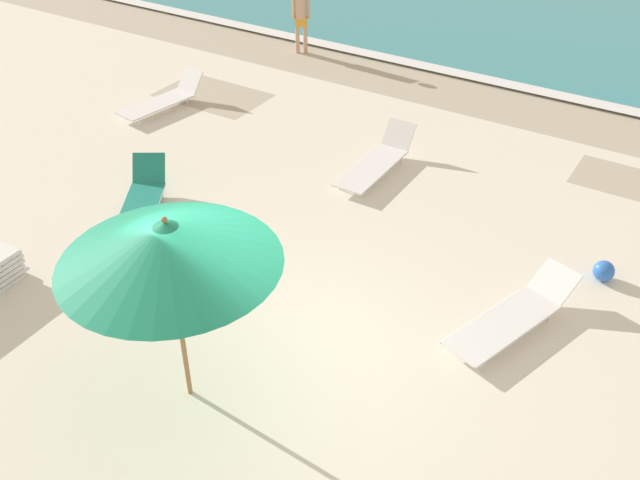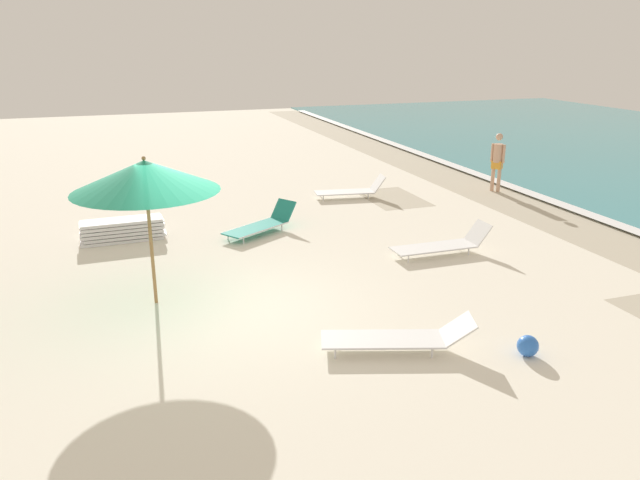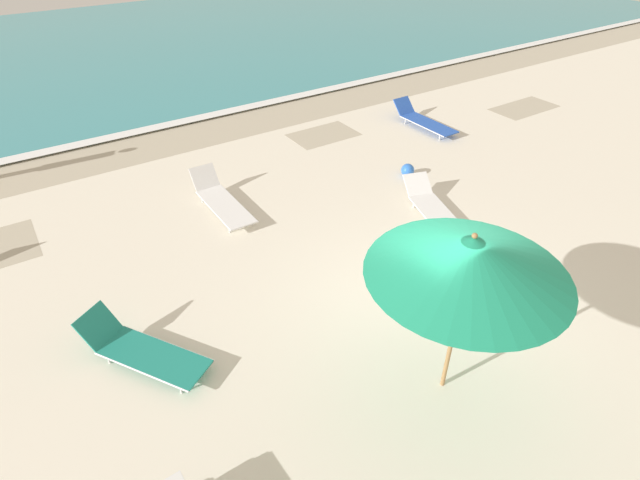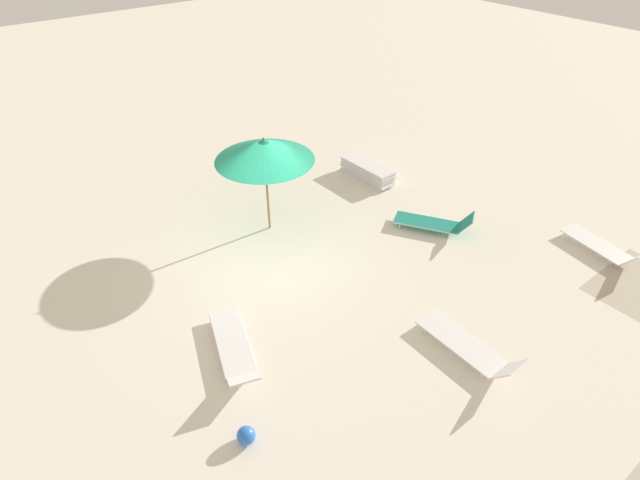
{
  "view_description": "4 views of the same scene",
  "coord_description": "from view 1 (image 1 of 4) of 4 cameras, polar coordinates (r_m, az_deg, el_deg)",
  "views": [
    {
      "loc": [
        4.01,
        -5.44,
        6.69
      ],
      "look_at": [
        -0.35,
        1.56,
        0.85
      ],
      "focal_mm": 40.0,
      "sensor_mm": 36.0,
      "label": 1
    },
    {
      "loc": [
        9.97,
        -1.64,
        4.51
      ],
      "look_at": [
        -0.51,
        1.97,
        0.88
      ],
      "focal_mm": 35.0,
      "sensor_mm": 36.0,
      "label": 2
    },
    {
      "loc": [
        -4.61,
        -3.96,
        5.81
      ],
      "look_at": [
        -0.71,
        1.96,
        0.77
      ],
      "focal_mm": 28.0,
      "sensor_mm": 36.0,
      "label": 3
    },
    {
      "loc": [
        5.14,
        8.45,
        7.68
      ],
      "look_at": [
        -0.45,
        1.32,
        1.04
      ],
      "focal_mm": 28.0,
      "sensor_mm": 36.0,
      "label": 4
    }
  ],
  "objects": [
    {
      "name": "sun_lounger_mid_beach_solo",
      "position": [
        13.4,
        4.59,
        6.32
      ],
      "size": [
        0.63,
        2.2,
        0.62
      ],
      "rotation": [
        0.0,
        0.0,
        -0.0
      ],
      "color": "white",
      "rests_on": "ground_plane"
    },
    {
      "name": "sun_lounger_near_water_right",
      "position": [
        16.2,
        -12.42,
        10.96
      ],
      "size": [
        0.9,
        2.1,
        0.63
      ],
      "rotation": [
        0.0,
        0.0,
        -0.15
      ],
      "color": "white",
      "rests_on": "ground_plane"
    },
    {
      "name": "beachgoer_wading_adult",
      "position": [
        18.73,
        -1.53,
        17.62
      ],
      "size": [
        0.4,
        0.31,
        1.76
      ],
      "rotation": [
        0.0,
        0.0,
        0.53
      ],
      "color": "tan",
      "rests_on": "ground_plane"
    },
    {
      "name": "sun_lounger_near_water_left",
      "position": [
        10.16,
        15.23,
        -5.86
      ],
      "size": [
        1.28,
        2.36,
        0.51
      ],
      "rotation": [
        0.0,
        0.0,
        -0.32
      ],
      "color": "white",
      "rests_on": "ground_plane"
    },
    {
      "name": "beach_umbrella",
      "position": [
        7.73,
        -12.08,
        -0.27
      ],
      "size": [
        2.47,
        2.47,
        2.62
      ],
      "color": "#9E7547",
      "rests_on": "ground_plane"
    },
    {
      "name": "ground_plane",
      "position": [
        9.57,
        -3.2,
        -9.76
      ],
      "size": [
        60.0,
        60.0,
        0.16
      ],
      "color": "silver"
    },
    {
      "name": "sun_lounger_beside_umbrella",
      "position": [
        12.56,
        -14.08,
        3.15
      ],
      "size": [
        1.59,
        2.03,
        0.63
      ],
      "rotation": [
        0.0,
        0.0,
        0.56
      ],
      "color": "#1E8475",
      "rests_on": "ground_plane"
    },
    {
      "name": "beach_ball",
      "position": [
        11.47,
        21.75,
        -2.31
      ],
      "size": [
        0.32,
        0.32,
        0.32
      ],
      "color": "blue",
      "rests_on": "ground_plane"
    }
  ]
}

